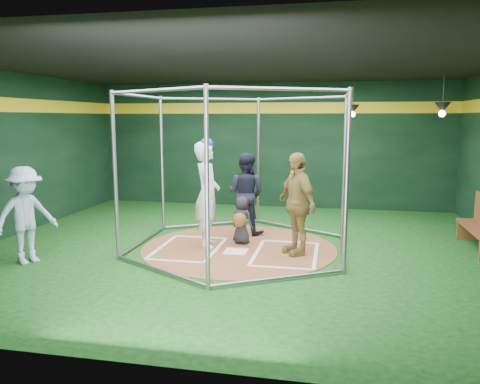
# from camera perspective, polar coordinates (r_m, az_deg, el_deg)

# --- Properties ---
(room_shell) EXTENTS (10.10, 9.10, 3.53)m
(room_shell) POSITION_cam_1_polar(r_m,az_deg,el_deg) (8.94, -0.12, 4.05)
(room_shell) COLOR #0C380E
(room_shell) RESTS_ON ground
(clay_disc) EXTENTS (3.80, 3.80, 0.01)m
(clay_disc) POSITION_cam_1_polar(r_m,az_deg,el_deg) (9.25, -0.12, -6.80)
(clay_disc) COLOR brown
(clay_disc) RESTS_ON ground
(home_plate) EXTENTS (0.43, 0.43, 0.01)m
(home_plate) POSITION_cam_1_polar(r_m,az_deg,el_deg) (8.96, -0.51, -7.24)
(home_plate) COLOR white
(home_plate) RESTS_ON clay_disc
(batter_box_left) EXTENTS (1.17, 1.77, 0.01)m
(batter_box_left) POSITION_cam_1_polar(r_m,az_deg,el_deg) (9.25, -6.26, -6.79)
(batter_box_left) COLOR white
(batter_box_left) RESTS_ON clay_disc
(batter_box_right) EXTENTS (1.17, 1.77, 0.01)m
(batter_box_right) POSITION_cam_1_polar(r_m,az_deg,el_deg) (8.87, 5.62, -7.47)
(batter_box_right) COLOR white
(batter_box_right) RESTS_ON clay_disc
(batting_cage) EXTENTS (4.05, 4.67, 3.00)m
(batting_cage) POSITION_cam_1_polar(r_m,az_deg,el_deg) (8.96, -0.13, 2.43)
(batting_cage) COLOR gray
(batting_cage) RESTS_ON ground
(pendant_lamp_near) EXTENTS (0.34, 0.34, 0.90)m
(pendant_lamp_near) POSITION_cam_1_polar(r_m,az_deg,el_deg) (12.33, 13.57, 9.77)
(pendant_lamp_near) COLOR black
(pendant_lamp_near) RESTS_ON room_shell
(pendant_lamp_far) EXTENTS (0.34, 0.34, 0.90)m
(pendant_lamp_far) POSITION_cam_1_polar(r_m,az_deg,el_deg) (10.95, 23.45, 9.41)
(pendant_lamp_far) COLOR black
(pendant_lamp_far) RESTS_ON room_shell
(batter_figure) EXTENTS (0.67, 0.86, 2.14)m
(batter_figure) POSITION_cam_1_polar(r_m,az_deg,el_deg) (9.16, -4.03, -0.17)
(batter_figure) COLOR silver
(batter_figure) RESTS_ON clay_disc
(visitor_leopard) EXTENTS (1.03, 1.17, 1.90)m
(visitor_leopard) POSITION_cam_1_polar(r_m,az_deg,el_deg) (8.71, 6.91, -1.40)
(visitor_leopard) COLOR tan
(visitor_leopard) RESTS_ON clay_disc
(catcher_figure) EXTENTS (0.55, 0.62, 0.96)m
(catcher_figure) POSITION_cam_1_polar(r_m,az_deg,el_deg) (9.41, 0.19, -3.44)
(catcher_figure) COLOR black
(catcher_figure) RESTS_ON clay_disc
(umpire) EXTENTS (1.02, 0.89, 1.77)m
(umpire) POSITION_cam_1_polar(r_m,az_deg,el_deg) (10.21, 0.71, -0.17)
(umpire) COLOR black
(umpire) RESTS_ON clay_disc
(bystander_blue) EXTENTS (1.08, 1.27, 1.71)m
(bystander_blue) POSITION_cam_1_polar(r_m,az_deg,el_deg) (8.95, -24.66, -2.60)
(bystander_blue) COLOR #9AB2CB
(bystander_blue) RESTS_ON ground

